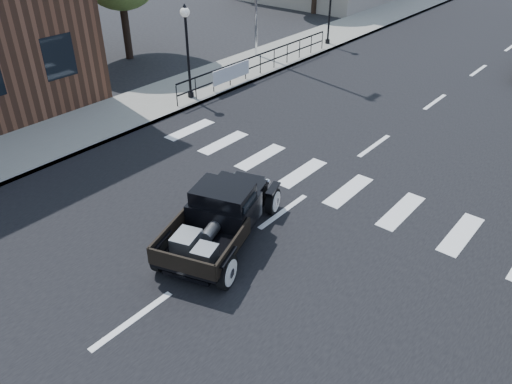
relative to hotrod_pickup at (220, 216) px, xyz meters
The scene contains 9 objects.
ground 0.84m from the hotrod_pickup, ahead, with size 120.00×120.00×0.00m, color black.
road 14.95m from the hotrod_pickup, 88.33° to the left, with size 14.00×80.00×0.02m, color black.
road_markings 9.96m from the hotrod_pickup, 87.49° to the left, with size 12.00×60.00×0.06m, color silver, non-canonical shape.
sidewalk_left 16.98m from the hotrod_pickup, 118.38° to the left, with size 3.00×80.00×0.15m, color gray.
railing 12.07m from the hotrod_pickup, 124.66° to the left, with size 0.08×10.00×1.00m, color black, non-canonical shape.
banner 10.44m from the hotrod_pickup, 130.55° to the left, with size 0.04×2.20×0.60m, color silver, non-canonical shape.
lamp_post_b 9.38m from the hotrod_pickup, 140.39° to the left, with size 0.36×0.36×3.55m, color black, non-canonical shape.
lamp_post_c 17.51m from the hotrod_pickup, 114.22° to the left, with size 0.36×0.36×3.55m, color black, non-canonical shape.
hotrod_pickup is the anchor object (origin of this frame).
Camera 1 is at (6.40, -6.87, 7.45)m, focal length 35.00 mm.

